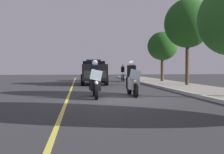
{
  "coord_description": "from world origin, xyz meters",
  "views": [
    {
      "loc": [
        11.01,
        -1.62,
        1.35
      ],
      "look_at": [
        -1.3,
        0.0,
        0.9
      ],
      "focal_mm": 39.89,
      "sensor_mm": 36.0,
      "label": 1
    }
  ],
  "objects": [
    {
      "name": "ground_plane",
      "position": [
        0.0,
        0.0,
        0.0
      ],
      "size": [
        80.0,
        80.0,
        0.0
      ],
      "primitive_type": "plane",
      "color": "#333335"
    },
    {
      "name": "tree_far_back",
      "position": [
        -6.59,
        6.33,
        4.63
      ],
      "size": [
        3.41,
        3.41,
        6.33
      ],
      "color": "#42301E",
      "rests_on": "sidewalk_strip"
    },
    {
      "name": "tree_behind_suv",
      "position": [
        -12.04,
        6.29,
        3.43
      ],
      "size": [
        2.85,
        2.85,
        4.71
      ],
      "color": "#4C3823",
      "rests_on": "sidewalk_strip"
    },
    {
      "name": "cyclist_background",
      "position": [
        -13.59,
        2.71,
        0.84
      ],
      "size": [
        1.76,
        0.32,
        1.69
      ],
      "color": "black",
      "rests_on": "ground"
    },
    {
      "name": "lane_stripe_center",
      "position": [
        0.0,
        -2.14,
        0.0
      ],
      "size": [
        48.0,
        0.12,
        0.01
      ],
      "primitive_type": "cube",
      "color": "#E0D14C",
      "rests_on": "ground"
    },
    {
      "name": "police_suv",
      "position": [
        -9.53,
        -0.46,
        1.07
      ],
      "size": [
        4.92,
        2.11,
        2.05
      ],
      "color": "black",
      "rests_on": "ground"
    },
    {
      "name": "curb_strip",
      "position": [
        0.0,
        3.8,
        0.07
      ],
      "size": [
        48.0,
        0.24,
        0.15
      ],
      "primitive_type": "cube",
      "color": "#B7B5AD",
      "rests_on": "ground"
    },
    {
      "name": "police_motorcycle_lead_left",
      "position": [
        -0.28,
        -0.9,
        0.7
      ],
      "size": [
        2.14,
        0.56,
        1.72
      ],
      "color": "black",
      "rests_on": "ground"
    },
    {
      "name": "police_motorcycle_lead_right",
      "position": [
        -0.84,
        0.93,
        0.7
      ],
      "size": [
        2.14,
        0.56,
        1.72
      ],
      "color": "black",
      "rests_on": "ground"
    }
  ]
}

